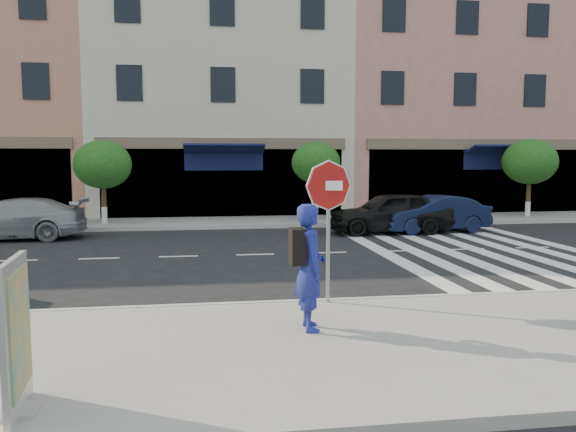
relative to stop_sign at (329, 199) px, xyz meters
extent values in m
plane|color=black|center=(-0.72, 1.67, -1.89)|extent=(120.00, 120.00, 0.00)
cube|color=gray|center=(-0.72, -2.08, -1.82)|extent=(60.00, 4.50, 0.15)
cube|color=gray|center=(-0.72, 12.67, -1.82)|extent=(60.00, 3.00, 0.15)
cube|color=beige|center=(-1.22, 18.67, 3.61)|extent=(11.00, 9.00, 11.00)
cube|color=tan|center=(10.78, 18.67, 4.61)|extent=(13.00, 9.00, 13.00)
cylinder|color=#473323|center=(-5.72, 12.47, -0.95)|extent=(0.18, 0.18, 1.60)
cylinder|color=silver|center=(-5.72, 12.47, -1.44)|extent=(0.20, 0.20, 0.60)
ellipsoid|color=#174814|center=(-5.72, 12.47, 0.43)|extent=(2.10, 2.10, 1.79)
cylinder|color=#473323|center=(2.28, 12.47, -0.89)|extent=(0.18, 0.18, 1.71)
cylinder|color=silver|center=(2.28, 12.47, -1.44)|extent=(0.20, 0.20, 0.60)
ellipsoid|color=#174814|center=(2.28, 12.47, 0.48)|extent=(1.90, 1.90, 1.62)
cylinder|color=#473323|center=(11.28, 12.47, -0.92)|extent=(0.18, 0.18, 1.65)
cylinder|color=silver|center=(11.28, 12.47, -1.44)|extent=(0.20, 0.20, 0.60)
ellipsoid|color=#174814|center=(11.28, 12.47, 0.51)|extent=(2.20, 2.20, 1.87)
cylinder|color=gray|center=(0.00, 0.02, -0.66)|extent=(0.08, 0.08, 2.16)
cylinder|color=white|center=(0.00, 0.01, 0.22)|extent=(0.84, 0.10, 0.84)
cylinder|color=#9E1411|center=(0.00, -0.01, 0.22)|extent=(0.79, 0.11, 0.79)
cube|color=white|center=(0.00, -0.04, 0.22)|extent=(0.44, 0.06, 0.16)
imported|color=navy|center=(-0.58, -1.41, -0.85)|extent=(0.44, 0.66, 1.79)
cube|color=beige|center=(-3.80, -3.60, -1.72)|extent=(0.38, 0.38, 0.05)
cube|color=beige|center=(-3.80, -3.60, -1.00)|extent=(0.15, 0.98, 1.49)
cube|color=#D88C3F|center=(-3.76, -3.60, -0.94)|extent=(0.10, 0.80, 1.15)
imported|color=gray|center=(-8.05, 9.59, -1.24)|extent=(4.49, 1.86, 1.30)
imported|color=black|center=(4.22, 9.27, -1.18)|extent=(4.22, 1.74, 1.43)
imported|color=black|center=(5.78, 9.27, -1.26)|extent=(4.00, 1.82, 1.27)
camera|label=1|loc=(-2.03, -9.04, 0.68)|focal=35.00mm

